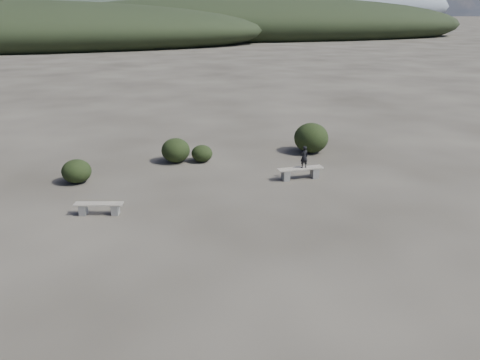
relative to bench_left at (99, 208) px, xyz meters
name	(u,v)px	position (x,y,z in m)	size (l,w,h in m)	color
ground	(265,260)	(4.39, -4.44, -0.25)	(1200.00, 1200.00, 0.00)	#2F2B25
bench_left	(99,208)	(0.00, 0.00, 0.00)	(1.65, 0.76, 0.41)	slate
bench_right	(300,172)	(7.91, 1.45, 0.04)	(1.89, 0.42, 0.47)	slate
seated_person	(304,157)	(8.04, 1.45, 0.68)	(0.33, 0.22, 0.91)	black
shrub_a	(77,171)	(-0.83, 3.51, 0.23)	(1.15, 1.15, 0.94)	black
shrub_b	(176,150)	(3.37, 5.13, 0.30)	(1.28, 1.28, 1.10)	black
shrub_c	(202,153)	(4.53, 4.87, 0.14)	(0.96, 0.96, 0.77)	black
shrub_d	(311,138)	(9.90, 4.88, 0.48)	(1.65, 1.65, 1.44)	black
mountain_ridges	(92,5)	(-3.09, 334.62, 10.59)	(500.00, 400.00, 56.00)	black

